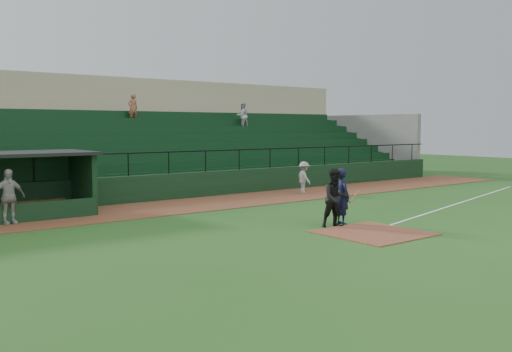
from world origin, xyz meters
TOP-DOWN VIEW (x-y plane):
  - ground at (0.00, 0.00)m, footprint 90.00×90.00m
  - warning_track at (0.00, 8.00)m, footprint 40.00×4.00m
  - home_plate_dirt at (0.00, -1.00)m, footprint 3.00×3.00m
  - foul_line at (8.00, 1.20)m, footprint 17.49×4.44m
  - stadium_structure at (0.00, 16.46)m, footprint 38.00×13.08m
  - batter_at_plate at (0.42, 0.74)m, footprint 1.10×0.80m
  - umpire at (-0.15, 0.50)m, footprint 1.14×1.00m
  - runner at (5.33, 7.94)m, footprint 0.83×1.15m
  - dugout_player_a at (-8.63, 7.65)m, footprint 1.16×0.60m

SIDE VIEW (x-z plane):
  - ground at x=0.00m, z-range 0.00..0.00m
  - foul_line at x=8.00m, z-range 0.00..0.01m
  - warning_track at x=0.00m, z-range 0.00..0.03m
  - home_plate_dirt at x=0.00m, z-range 0.00..0.03m
  - runner at x=5.33m, z-range 0.03..1.63m
  - batter_at_plate at x=0.42m, z-range 0.00..1.94m
  - dugout_player_a at x=-8.63m, z-range 0.03..1.92m
  - umpire at x=-0.15m, z-range 0.00..1.96m
  - stadium_structure at x=0.00m, z-range -0.90..5.50m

